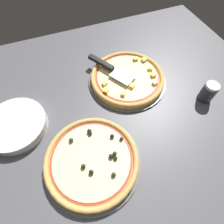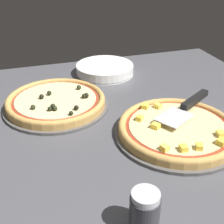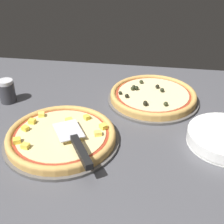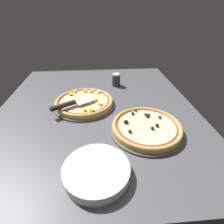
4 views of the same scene
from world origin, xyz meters
The scene contains 7 objects.
ground_plane centered at (0.00, 0.00, -1.80)cm, with size 136.21×116.91×3.60cm, color #4C4C51.
pizza_pan_front centered at (-2.54, -7.79, 0.50)cm, with size 37.35×37.35×1.00cm, color #565451.
pizza_front centered at (-2.55, -7.78, 2.46)cm, with size 35.11×35.11×3.65cm.
pizza_pan_back centered at (25.61, 23.87, 0.50)cm, with size 36.03×36.03×1.00cm, color #565451.
pizza_back centered at (25.58, 23.85, 2.57)cm, with size 33.87×33.87×4.17cm.
serving_spatula centered at (5.23, -16.07, 5.44)cm, with size 17.47×24.32×2.00cm.
parmesan_shaker centered at (-30.94, 14.73, 4.51)cm, with size 6.19×6.19×9.22cm.
Camera 3 is at (25.81, -85.72, 61.02)cm, focal length 50.00 mm.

